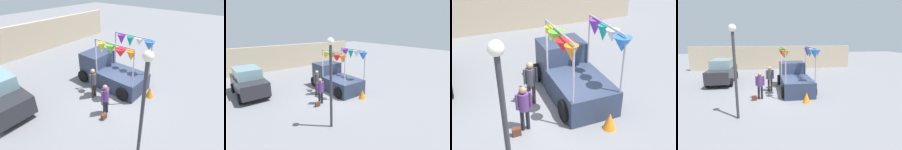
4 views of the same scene
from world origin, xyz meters
TOP-DOWN VIEW (x-y plane):
  - ground_plane at (0.00, 0.00)m, footprint 60.00×60.00m
  - vendor_truck at (0.97, 1.00)m, footprint 2.55×4.18m
  - parked_car at (-4.40, 3.63)m, footprint 1.88×4.00m
  - person_customer at (-1.35, -0.67)m, footprint 0.53×0.34m
  - person_vendor at (-0.73, 0.72)m, footprint 0.53×0.34m
  - handbag at (-1.70, -0.87)m, footprint 0.28×0.16m
  - street_lamp at (-2.32, -3.10)m, footprint 0.32×0.32m
  - brick_boundary_wall at (0.00, 9.26)m, footprint 18.00×0.36m
  - folded_kite_bundle_tangerine at (1.22, -1.68)m, footprint 0.45×0.45m

SIDE VIEW (x-z plane):
  - ground_plane at x=0.00m, z-range 0.00..0.00m
  - handbag at x=-1.70m, z-range 0.00..0.28m
  - folded_kite_bundle_tangerine at x=1.22m, z-range 0.00..0.60m
  - vendor_truck at x=0.97m, z-range -0.59..2.43m
  - parked_car at x=-4.40m, z-range 0.00..1.88m
  - person_customer at x=-1.35m, z-range 0.16..1.78m
  - person_vendor at x=-0.73m, z-range 0.18..1.90m
  - brick_boundary_wall at x=0.00m, z-range 0.00..2.60m
  - street_lamp at x=-2.32m, z-range 0.61..4.76m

